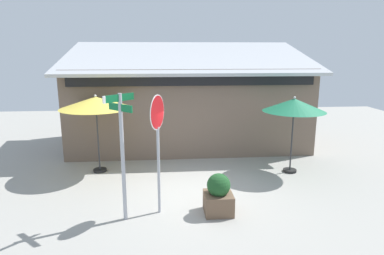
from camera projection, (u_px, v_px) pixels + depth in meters
name	position (u px, v px, depth m)	size (l,w,h in m)	color
ground_plane	(193.00, 193.00, 9.58)	(28.00, 28.00, 0.10)	#9E9B93
cafe_building	(188.00, 104.00, 14.15)	(9.86, 4.93, 4.34)	#705B4C
street_sign_post	(122.00, 146.00, 7.58)	(0.62, 0.63, 3.02)	#A8AAB2
stop_sign	(158.00, 131.00, 7.87)	(0.32, 0.78, 2.95)	#A8AAB2
patio_umbrella_mustard_left	(96.00, 103.00, 10.65)	(2.30, 2.30, 2.58)	black
patio_umbrella_forest_green_center	(294.00, 106.00, 10.62)	(2.00, 2.00, 2.53)	black
sidewalk_planter	(218.00, 195.00, 8.19)	(0.69, 0.69, 1.02)	brown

